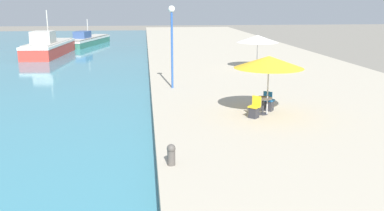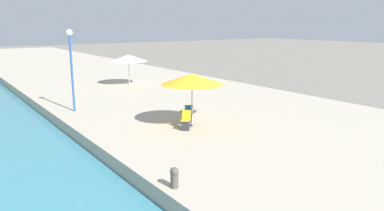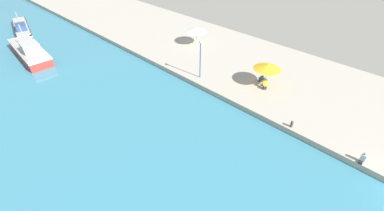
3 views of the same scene
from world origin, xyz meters
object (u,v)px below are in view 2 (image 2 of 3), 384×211
cafe_chair_left (189,116)px  cafe_umbrella_pink (192,79)px  cafe_table (188,115)px  lamppost (71,56)px  cafe_chair_right (186,123)px  mooring_bollard (174,177)px  cafe_umbrella_white (128,58)px

cafe_chair_left → cafe_umbrella_pink: bearing=-75.6°
cafe_table → lamppost: lamppost is taller
cafe_chair_right → mooring_bollard: bearing=97.3°
cafe_table → mooring_bollard: size_ratio=1.22×
cafe_umbrella_white → lamppost: size_ratio=0.66×
cafe_umbrella_white → cafe_chair_left: bearing=-102.2°
cafe_chair_left → mooring_bollard: cafe_chair_left is taller
cafe_table → mooring_bollard: bearing=-128.0°
cafe_table → cafe_chair_right: cafe_chair_right is taller
cafe_umbrella_white → lamppost: lamppost is taller
cafe_umbrella_pink → mooring_bollard: bearing=-129.4°
cafe_umbrella_pink → cafe_umbrella_white: (2.95, 13.01, -0.13)m
mooring_bollard → lamppost: (0.79, 11.79, 2.74)m
cafe_chair_left → cafe_umbrella_white: bearing=115.0°
cafe_table → lamppost: size_ratio=0.18×
cafe_umbrella_pink → cafe_umbrella_white: cafe_umbrella_pink is taller
cafe_umbrella_white → cafe_chair_left: 12.79m
cafe_umbrella_pink → cafe_table: bearing=160.9°
cafe_table → cafe_chair_right: (-0.51, -0.52, -0.21)m
cafe_umbrella_pink → cafe_chair_left: (0.27, 0.64, -1.96)m
cafe_chair_right → cafe_umbrella_pink: bearing=-101.5°
lamppost → mooring_bollard: bearing=-93.9°
cafe_umbrella_white → mooring_bollard: (-7.43, -18.46, -1.81)m
cafe_chair_right → lamppost: size_ratio=0.20×
cafe_umbrella_pink → cafe_table: size_ratio=3.69×
cafe_table → lamppost: 7.64m
mooring_bollard → cafe_chair_left: bearing=52.0°
mooring_bollard → lamppost: lamppost is taller
lamppost → cafe_umbrella_white: bearing=45.2°
lamppost → cafe_umbrella_pink: bearing=-59.8°
cafe_table → cafe_chair_left: (0.44, 0.58, -0.21)m
cafe_chair_right → mooring_bollard: (-3.80, -4.99, 0.02)m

